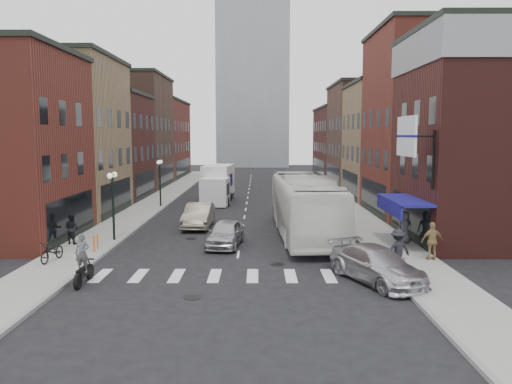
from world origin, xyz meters
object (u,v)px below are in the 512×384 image
(bike_rack, at_px, (96,243))
(sedan_left_near, at_px, (225,233))
(streetlamp_near, at_px, (113,193))
(motorcycle_rider, at_px, (83,261))
(ped_right_c, at_px, (405,227))
(ped_right_b, at_px, (432,241))
(ped_left_solo, at_px, (72,228))
(ped_right_a, at_px, (398,249))
(transit_bus, at_px, (305,206))
(box_truck, at_px, (217,184))
(curb_car, at_px, (377,265))
(streetlamp_far, at_px, (160,174))
(parked_bicycle, at_px, (52,251))
(sedan_left_far, at_px, (199,216))
(billboard_sign, at_px, (408,138))

(bike_rack, distance_m, sedan_left_near, 7.01)
(streetlamp_near, xyz_separation_m, motorcycle_rider, (1.10, -8.32, -1.89))
(streetlamp_near, bearing_deg, ped_right_c, -2.78)
(ped_right_b, bearing_deg, ped_left_solo, -14.06)
(ped_left_solo, relative_size, ped_right_a, 0.94)
(transit_bus, bearing_deg, box_truck, 111.09)
(curb_car, height_order, ped_right_b, ped_right_b)
(bike_rack, xyz_separation_m, ped_right_b, (17.20, -1.97, 0.54))
(streetlamp_far, relative_size, parked_bicycle, 2.17)
(streetlamp_near, bearing_deg, ped_right_b, -15.36)
(streetlamp_far, distance_m, transit_bus, 16.63)
(streetlamp_near, distance_m, parked_bicycle, 5.73)
(streetlamp_far, xyz_separation_m, ped_right_b, (17.00, -18.67, -1.82))
(ped_right_b, bearing_deg, streetlamp_near, -18.78)
(sedan_left_near, xyz_separation_m, ped_left_solo, (-8.66, -0.09, 0.29))
(bike_rack, height_order, parked_bicycle, parked_bicycle)
(box_truck, height_order, sedan_left_near, box_truck)
(box_truck, bearing_deg, curb_car, -65.26)
(bike_rack, xyz_separation_m, ped_left_solo, (-1.86, 1.61, 0.48))
(sedan_left_far, xyz_separation_m, parked_bicycle, (-5.96, -9.81, -0.16))
(curb_car, bearing_deg, bike_rack, 135.43)
(streetlamp_near, distance_m, sedan_left_far, 6.84)
(streetlamp_near, xyz_separation_m, sedan_left_far, (4.40, 4.79, -2.10))
(bike_rack, relative_size, ped_right_c, 0.43)
(streetlamp_near, bearing_deg, parked_bicycle, -107.24)
(bike_rack, xyz_separation_m, transit_bus, (11.55, 4.59, 1.33))
(ped_right_b, height_order, ped_right_c, ped_right_b)
(curb_car, distance_m, parked_bicycle, 15.35)
(sedan_left_near, bearing_deg, sedan_left_far, 117.67)
(streetlamp_far, distance_m, ped_left_solo, 15.35)
(curb_car, relative_size, ped_right_b, 2.75)
(motorcycle_rider, xyz_separation_m, ped_left_solo, (-3.16, 7.23, 0.01))
(billboard_sign, distance_m, transit_bus, 8.28)
(sedan_left_near, bearing_deg, billboard_sign, -8.01)
(bike_rack, relative_size, ped_right_b, 0.43)
(curb_car, distance_m, ped_right_c, 7.80)
(box_truck, relative_size, curb_car, 1.56)
(box_truck, distance_m, curb_car, 26.76)
(billboard_sign, distance_m, streetlamp_far, 23.92)
(ped_left_solo, bearing_deg, motorcycle_rider, 137.07)
(sedan_left_far, relative_size, parked_bicycle, 2.59)
(streetlamp_far, relative_size, curb_car, 0.80)
(streetlamp_near, distance_m, ped_right_a, 16.24)
(streetlamp_near, height_order, sedan_left_far, streetlamp_near)
(parked_bicycle, bearing_deg, transit_bus, 37.21)
(streetlamp_near, height_order, transit_bus, streetlamp_near)
(sedan_left_near, height_order, curb_car, curb_car)
(streetlamp_far, relative_size, transit_bus, 0.30)
(sedan_left_far, distance_m, curb_car, 15.61)
(streetlamp_near, height_order, ped_right_b, streetlamp_near)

